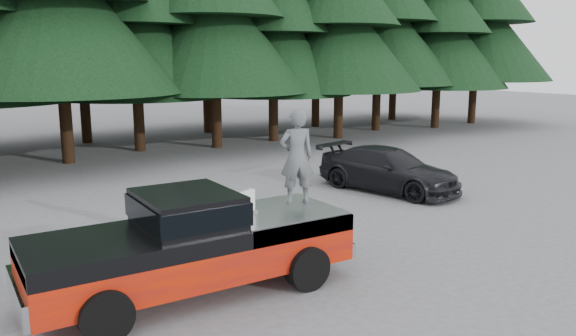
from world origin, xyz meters
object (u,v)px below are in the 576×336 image
pickup_truck (194,259)px  parked_car (388,169)px  air_compressor (233,203)px  man_on_bed (297,157)px

pickup_truck → parked_car: bearing=26.4°
air_compressor → parked_car: (7.72, 4.12, -0.85)m
air_compressor → man_on_bed: man_on_bed is taller
pickup_truck → air_compressor: air_compressor is taller
parked_car → man_on_bed: bearing=-161.5°
man_on_bed → parked_car: size_ratio=0.40×
man_on_bed → parked_car: 7.59m
pickup_truck → air_compressor: (0.89, 0.14, 0.89)m
air_compressor → man_on_bed: bearing=-18.8°
air_compressor → parked_car: bearing=6.4°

